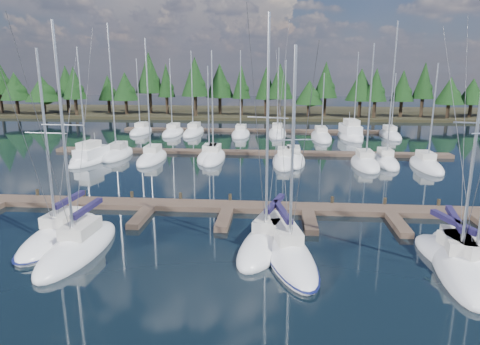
# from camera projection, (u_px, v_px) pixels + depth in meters

# --- Properties ---
(ground) EXTENTS (260.00, 260.00, 0.00)m
(ground) POSITION_uv_depth(u_px,v_px,m) (242.00, 172.00, 44.68)
(ground) COLOR black
(ground) RESTS_ON ground
(far_shore) EXTENTS (220.00, 30.00, 0.60)m
(far_shore) POSITION_uv_depth(u_px,v_px,m) (262.00, 112.00, 102.69)
(far_shore) COLOR black
(far_shore) RESTS_ON ground
(main_dock) EXTENTS (44.00, 6.13, 0.90)m
(main_dock) POSITION_uv_depth(u_px,v_px,m) (228.00, 209.00, 32.39)
(main_dock) COLOR brown
(main_dock) RESTS_ON ground
(back_docks) EXTENTS (50.00, 21.80, 0.40)m
(back_docks) POSITION_uv_depth(u_px,v_px,m) (252.00, 140.00, 63.59)
(back_docks) COLOR brown
(back_docks) RESTS_ON ground
(front_sailboat_1) EXTENTS (3.66, 8.59, 12.50)m
(front_sailboat_1) POSITION_uv_depth(u_px,v_px,m) (61.00, 235.00, 27.06)
(front_sailboat_1) COLOR white
(front_sailboat_1) RESTS_ON ground
(front_sailboat_2) EXTENTS (3.08, 8.53, 13.81)m
(front_sailboat_2) POSITION_uv_depth(u_px,v_px,m) (79.00, 247.00, 25.24)
(front_sailboat_2) COLOR white
(front_sailboat_2) RESTS_ON ground
(front_sailboat_3) EXTENTS (4.81, 8.90, 14.31)m
(front_sailboat_3) POSITION_uv_depth(u_px,v_px,m) (268.00, 240.00, 26.26)
(front_sailboat_3) COLOR white
(front_sailboat_3) RESTS_ON ground
(front_sailboat_4) EXTENTS (4.49, 9.67, 12.53)m
(front_sailboat_4) POSITION_uv_depth(u_px,v_px,m) (287.00, 252.00, 24.57)
(front_sailboat_4) COLOR white
(front_sailboat_4) RESTS_ON ground
(front_sailboat_5) EXTENTS (5.04, 9.12, 13.65)m
(front_sailboat_5) POSITION_uv_depth(u_px,v_px,m) (468.00, 266.00, 22.90)
(front_sailboat_5) COLOR white
(front_sailboat_5) RESTS_ON ground
(front_sailboat_6) EXTENTS (4.21, 9.99, 14.45)m
(front_sailboat_6) POSITION_uv_depth(u_px,v_px,m) (457.00, 262.00, 23.33)
(front_sailboat_6) COLOR white
(front_sailboat_6) RESTS_ON ground
(back_sailboat_rows) EXTENTS (43.71, 32.71, 16.42)m
(back_sailboat_rows) POSITION_uv_depth(u_px,v_px,m) (256.00, 144.00, 59.89)
(back_sailboat_rows) COLOR white
(back_sailboat_rows) RESTS_ON ground
(motor_yacht_left) EXTENTS (4.15, 8.42, 4.02)m
(motor_yacht_left) POSITION_uv_depth(u_px,v_px,m) (92.00, 158.00, 49.65)
(motor_yacht_left) COLOR white
(motor_yacht_left) RESTS_ON ground
(motor_yacht_right) EXTENTS (4.12, 9.94, 4.85)m
(motor_yacht_right) POSITION_uv_depth(u_px,v_px,m) (350.00, 135.00, 66.83)
(motor_yacht_right) COLOR white
(motor_yacht_right) RESTS_ON ground
(tree_line) EXTENTS (184.17, 11.72, 13.62)m
(tree_line) POSITION_uv_depth(u_px,v_px,m) (260.00, 85.00, 91.59)
(tree_line) COLOR black
(tree_line) RESTS_ON far_shore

